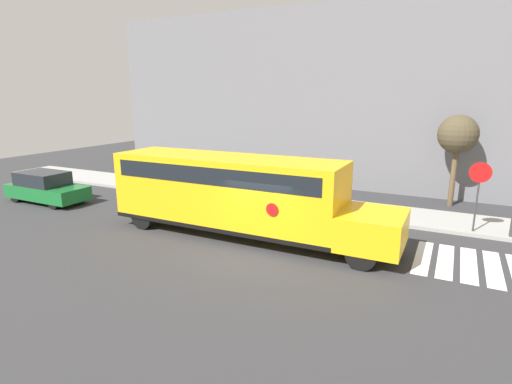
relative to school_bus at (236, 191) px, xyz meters
name	(u,v)px	position (x,y,z in m)	size (l,w,h in m)	color
ground_plane	(259,251)	(1.56, -1.12, -1.78)	(60.00, 60.00, 0.00)	#333335
sidewalk_strip	(317,205)	(1.56, 5.38, -1.70)	(44.00, 3.00, 0.15)	#9E9E99
building_backdrop	(353,98)	(1.56, 11.88, 3.48)	(32.00, 4.00, 10.51)	slate
crosswalk_stripes	(506,271)	(9.30, 0.88, -1.77)	(5.40, 3.20, 0.01)	white
school_bus	(236,191)	(0.00, 0.00, 0.00)	(11.33, 2.57, 3.10)	yellow
parked_car	(46,187)	(-11.31, -0.01, -1.01)	(4.46, 1.80, 1.58)	#196B2D
stop_sign	(479,186)	(8.42, 4.19, 0.20)	(0.80, 0.10, 2.92)	#38383A
tree_near_sidewalk	(458,136)	(7.49, 8.65, 1.74)	(1.87, 1.87, 4.51)	brown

